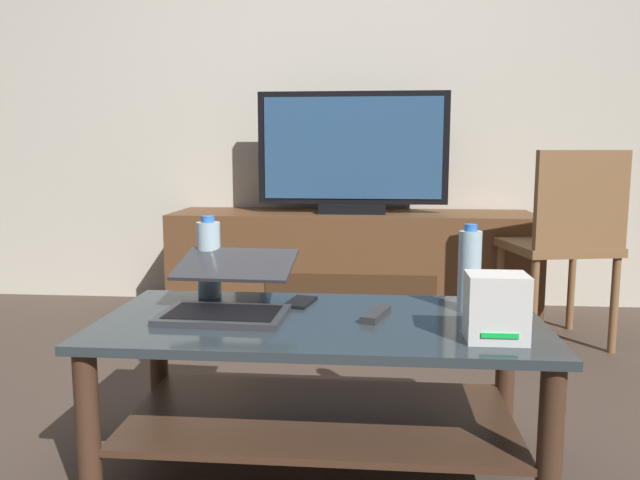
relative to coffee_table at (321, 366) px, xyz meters
The scene contains 12 objects.
ground_plane 0.32m from the coffee_table, 148.77° to the right, with size 7.68×7.68×0.00m, color #4C3D33.
back_wall 2.35m from the coffee_table, 92.14° to the left, with size 6.40×0.12×2.80m, color beige.
coffee_table is the anchor object (origin of this frame).
media_cabinet 1.76m from the coffee_table, 89.31° to the left, with size 1.99×0.51×0.57m.
television 1.83m from the coffee_table, 89.30° to the left, with size 1.03×0.20×0.66m.
dining_chair 1.61m from the coffee_table, 50.32° to the left, with size 0.52×0.52×0.91m.
laptop 0.33m from the coffee_table, behind, with size 0.36×0.38×0.16m.
router_box 0.53m from the coffee_table, 19.77° to the right, with size 0.15×0.12×0.17m.
water_bottle_near 0.51m from the coffee_table, 16.49° to the left, with size 0.07×0.07×0.26m.
water_bottle_far 0.52m from the coffee_table, 148.29° to the left, with size 0.08×0.08×0.26m.
cell_phone 0.23m from the coffee_table, 114.87° to the left, with size 0.07×0.14×0.01m, color black.
tv_remote 0.21m from the coffee_table, ahead, with size 0.04×0.16×0.02m, color #2D2D30.
Camera 1 is at (0.23, -1.65, 0.91)m, focal length 35.15 mm.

